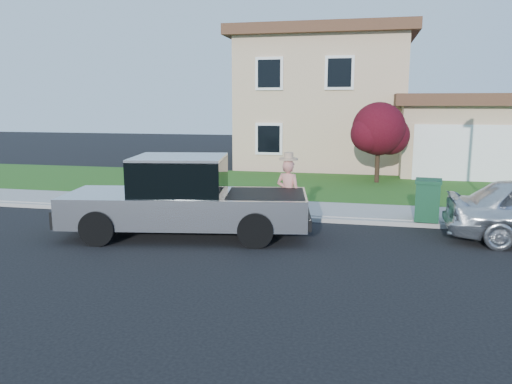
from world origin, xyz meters
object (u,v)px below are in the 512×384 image
trash_bin (428,200)px  pickup_truck (185,199)px  woman (288,193)px  ornamental_tree (380,131)px

trash_bin → pickup_truck: bearing=-150.9°
pickup_truck → woman: woman is taller
trash_bin → ornamental_tree: bearing=107.0°
ornamental_tree → trash_bin: (1.16, -6.76, -1.44)m
ornamental_tree → trash_bin: ornamental_tree is taller
pickup_truck → ornamental_tree: size_ratio=1.96×
pickup_truck → trash_bin: size_ratio=5.71×
woman → trash_bin: size_ratio=1.82×
woman → trash_bin: bearing=-145.3°
pickup_truck → woman: size_ratio=3.14×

